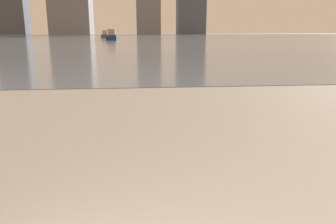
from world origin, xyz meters
name	(u,v)px	position (x,y,z in m)	size (l,w,h in m)	color
harbor_water	(135,37)	(0.00, 62.00, 0.01)	(180.00, 110.00, 0.01)	slate
harbor_boat_0	(105,35)	(-5.04, 57.17, 0.45)	(1.17, 3.32, 1.24)	#4C4C51
harbor_boat_1	(112,36)	(-3.04, 43.37, 0.49)	(1.35, 3.69, 1.37)	navy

